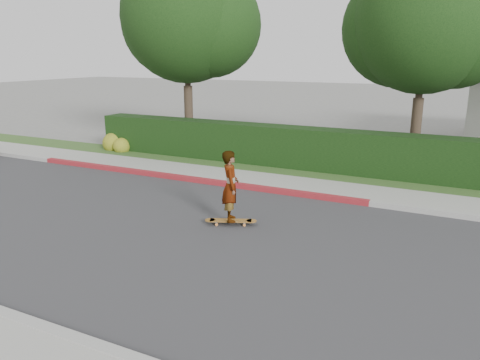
{
  "coord_description": "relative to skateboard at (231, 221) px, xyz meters",
  "views": [
    {
      "loc": [
        3.2,
        -8.21,
        3.95
      ],
      "look_at": [
        -1.68,
        1.63,
        1.0
      ],
      "focal_mm": 35.0,
      "sensor_mm": 36.0,
      "label": 1
    }
  ],
  "objects": [
    {
      "name": "sidewalk_far",
      "position": [
        1.68,
        3.87,
        -0.05
      ],
      "size": [
        60.0,
        1.6,
        0.12
      ],
      "primitive_type": "cube",
      "color": "gray",
      "rests_on": "ground"
    },
    {
      "name": "flowering_shrub",
      "position": [
        -8.33,
        5.61,
        0.23
      ],
      "size": [
        1.4,
        1.0,
        0.9
      ],
      "color": "#2D4C19",
      "rests_on": "ground"
    },
    {
      "name": "hedge",
      "position": [
        -1.32,
        6.07,
        0.64
      ],
      "size": [
        15.0,
        1.0,
        1.5
      ],
      "primitive_type": "cube",
      "color": "black",
      "rests_on": "ground"
    },
    {
      "name": "curb_far",
      "position": [
        1.68,
        2.97,
        -0.03
      ],
      "size": [
        60.0,
        0.2,
        0.15
      ],
      "primitive_type": "cube",
      "color": "#9E9E99",
      "rests_on": "ground"
    },
    {
      "name": "skateboard",
      "position": [
        0.0,
        0.0,
        0.0
      ],
      "size": [
        1.23,
        0.71,
        0.11
      ],
      "rotation": [
        0.0,
        0.0,
        0.4
      ],
      "color": "orange",
      "rests_on": "ground"
    },
    {
      "name": "tree_center",
      "position": [
        3.17,
        8.06,
        4.8
      ],
      "size": [
        5.66,
        4.84,
        7.44
      ],
      "color": "#33261C",
      "rests_on": "ground"
    },
    {
      "name": "road",
      "position": [
        1.68,
        -1.13,
        -0.1
      ],
      "size": [
        60.0,
        8.0,
        0.01
      ],
      "primitive_type": "cube",
      "color": "#2D2D30",
      "rests_on": "ground"
    },
    {
      "name": "skateboarder",
      "position": [
        0.0,
        0.0,
        0.87
      ],
      "size": [
        0.67,
        0.74,
        1.69
      ],
      "primitive_type": "imported",
      "rotation": [
        0.0,
        0.0,
        2.11
      ],
      "color": "white",
      "rests_on": "skateboard"
    },
    {
      "name": "curb_red_section",
      "position": [
        -3.32,
        2.97,
        -0.03
      ],
      "size": [
        12.0,
        0.21,
        0.15
      ],
      "primitive_type": "cube",
      "color": "maroon",
      "rests_on": "ground"
    },
    {
      "name": "ground",
      "position": [
        1.68,
        -1.13,
        -0.11
      ],
      "size": [
        120.0,
        120.0,
        0.0
      ],
      "primitive_type": "plane",
      "color": "slate",
      "rests_on": "ground"
    },
    {
      "name": "planting_strip",
      "position": [
        1.68,
        5.47,
        -0.06
      ],
      "size": [
        60.0,
        1.6,
        0.1
      ],
      "primitive_type": "cube",
      "color": "#2D4C1E",
      "rests_on": "ground"
    },
    {
      "name": "tree_left",
      "position": [
        -5.83,
        7.56,
        5.16
      ],
      "size": [
        5.99,
        5.21,
        8.0
      ],
      "color": "#33261C",
      "rests_on": "ground"
    }
  ]
}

